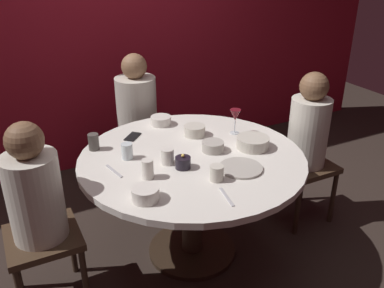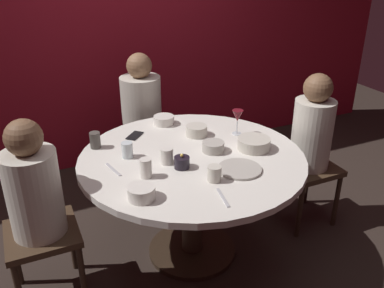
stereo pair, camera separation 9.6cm
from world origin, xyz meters
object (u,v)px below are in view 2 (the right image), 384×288
object	(u,v)px
candle_holder	(182,162)
dinner_plate	(240,169)
bowl_small_white	(142,193)
cup_center_front	(146,168)
cup_by_left_diner	(95,140)
dining_table	(192,176)
bowl_salad_center	(197,131)
cup_by_right_diner	(127,150)
cell_phone	(135,136)
bowl_sauce_side	(213,147)
seated_diner_right	(312,134)
cup_near_candle	(167,156)
cup_far_edge	(214,174)
seated_diner_left	(34,195)
bowl_serving_large	(254,144)
bowl_rice_portion	(164,120)
wine_glass	(237,117)
seated_diner_back	(141,108)

from	to	relation	value
candle_holder	dinner_plate	size ratio (longest dim) A/B	0.36
bowl_small_white	cup_center_front	xyz separation A→B (m)	(0.09, 0.21, 0.02)
cup_by_left_diner	dining_table	bearing A→B (deg)	-34.92
bowl_salad_center	cup_by_right_diner	xyz separation A→B (m)	(-0.53, -0.12, 0.01)
cell_phone	bowl_sauce_side	distance (m)	0.58
seated_diner_right	cell_phone	bearing A→B (deg)	-20.18
seated_diner_right	cup_near_candle	xyz separation A→B (m)	(-1.12, -0.03, 0.08)
cup_center_front	cup_far_edge	bearing A→B (deg)	-30.77
seated_diner_left	bowl_serving_large	distance (m)	1.35
cell_phone	cup_near_candle	distance (m)	0.46
cup_near_candle	cup_by_left_diner	world-z (taller)	cup_by_left_diner
cup_near_candle	cup_by_left_diner	distance (m)	0.52
cup_far_edge	cup_by_left_diner	bearing A→B (deg)	126.09
bowl_serving_large	bowl_rice_portion	distance (m)	0.73
bowl_salad_center	cup_center_front	size ratio (longest dim) A/B	1.29
seated_diner_left	cell_phone	world-z (taller)	seated_diner_left
dining_table	cup_near_candle	xyz separation A→B (m)	(-0.18, -0.03, 0.19)
cup_center_front	cup_far_edge	xyz separation A→B (m)	(0.33, -0.20, -0.01)
seated_diner_right	wine_glass	distance (m)	0.57
cup_by_right_diner	cup_far_edge	xyz separation A→B (m)	(0.36, -0.48, -0.01)
dinner_plate	cup_far_edge	world-z (taller)	cup_far_edge
bowl_serving_large	cup_far_edge	xyz separation A→B (m)	(-0.42, -0.25, 0.01)
seated_diner_left	cup_by_right_diner	distance (m)	0.60
cup_by_left_diner	bowl_salad_center	bearing A→B (deg)	-8.05
seated_diner_left	wine_glass	size ratio (longest dim) A/B	6.54
cell_phone	bowl_rice_portion	size ratio (longest dim) A/B	0.94
candle_holder	cup_by_left_diner	bearing A→B (deg)	129.84
dining_table	bowl_small_white	bearing A→B (deg)	-142.45
dinner_plate	seated_diner_right	bearing A→B (deg)	20.43
bowl_small_white	bowl_rice_portion	size ratio (longest dim) A/B	0.97
seated_diner_left	bowl_small_white	bearing A→B (deg)	-33.96
bowl_small_white	cup_by_right_diner	world-z (taller)	cup_by_right_diner
bowl_rice_portion	seated_diner_right	bearing A→B (deg)	-31.01
bowl_rice_portion	cup_far_edge	size ratio (longest dim) A/B	1.67
bowl_sauce_side	cup_by_left_diner	world-z (taller)	cup_by_left_diner
bowl_sauce_side	bowl_rice_portion	world-z (taller)	same
bowl_rice_portion	seated_diner_back	bearing A→B (deg)	93.15
seated_diner_right	bowl_salad_center	size ratio (longest dim) A/B	7.97
dinner_plate	cup_center_front	bearing A→B (deg)	163.79
bowl_salad_center	seated_diner_right	bearing A→B (deg)	-18.85
seated_diner_right	cup_center_front	size ratio (longest dim) A/B	10.30
cup_near_candle	seated_diner_right	bearing A→B (deg)	1.36
seated_diner_right	seated_diner_left	bearing A→B (deg)	0.00
seated_diner_left	bowl_rice_portion	size ratio (longest dim) A/B	7.71
seated_diner_back	cup_center_front	bearing A→B (deg)	-16.93
cup_by_left_diner	cup_far_edge	xyz separation A→B (m)	(0.51, -0.69, -0.01)
dining_table	cell_phone	bearing A→B (deg)	118.69
dining_table	dinner_plate	xyz separation A→B (m)	(0.18, -0.28, 0.15)
cell_phone	cup_by_left_diner	bearing A→B (deg)	57.68
candle_holder	dinner_plate	xyz separation A→B (m)	(0.29, -0.17, -0.03)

